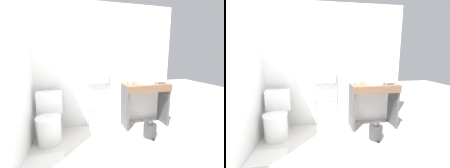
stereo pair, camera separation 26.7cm
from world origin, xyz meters
TOP-DOWN VIEW (x-y plane):
  - ground_plane at (0.00, 0.00)m, footprint 12.00×12.00m
  - wall_back at (0.00, 1.31)m, footprint 2.85×0.12m
  - wall_side at (-1.36, 0.63)m, footprint 0.12×1.87m
  - toilet at (-1.04, 0.87)m, footprint 0.41×0.53m
  - towel_radiator at (-0.15, 1.20)m, footprint 0.48×0.06m
  - vanity_counter at (0.77, 0.97)m, footprint 0.90×0.46m
  - sink_basin at (0.81, 1.00)m, footprint 0.36×0.36m
  - faucet at (0.81, 1.17)m, footprint 0.02×0.10m
  - cup_near_wall at (0.40, 1.14)m, footprint 0.07×0.07m
  - cup_near_edge at (0.50, 1.09)m, footprint 0.06×0.06m
  - hair_dryer at (1.08, 0.95)m, footprint 0.19×0.17m
  - trash_bin at (0.66, 0.53)m, footprint 0.23×0.26m
  - bath_mat at (-1.07, 0.29)m, footprint 0.56×0.36m

SIDE VIEW (x-z plane):
  - ground_plane at x=0.00m, z-range 0.00..0.00m
  - bath_mat at x=-1.07m, z-range 0.00..0.01m
  - trash_bin at x=0.66m, z-range -0.03..0.29m
  - toilet at x=-1.04m, z-range -0.08..0.74m
  - vanity_counter at x=0.77m, z-range 0.15..1.03m
  - towel_radiator at x=-0.15m, z-range 0.25..1.37m
  - cup_near_wall at x=0.40m, z-range 0.88..0.96m
  - sink_basin at x=0.81m, z-range 0.88..0.96m
  - cup_near_edge at x=0.50m, z-range 0.88..0.96m
  - hair_dryer at x=1.08m, z-range 0.88..0.97m
  - faucet at x=0.81m, z-range 0.90..1.02m
  - wall_back at x=0.00m, z-range 0.00..2.40m
  - wall_side at x=-1.36m, z-range 0.00..2.40m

